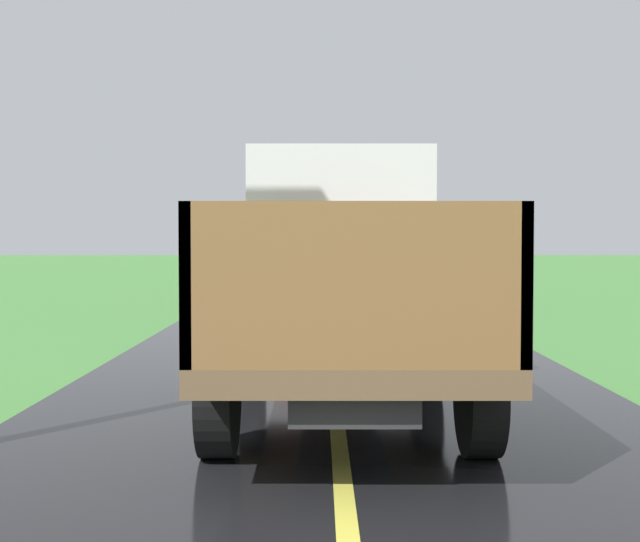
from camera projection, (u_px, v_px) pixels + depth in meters
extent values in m
cube|color=#2D2D30|center=(340.00, 356.00, 8.50)|extent=(0.90, 5.51, 0.24)
cube|color=brown|center=(340.00, 335.00, 8.49)|extent=(2.30, 5.80, 0.20)
cube|color=silver|center=(335.00, 231.00, 10.40)|extent=(2.10, 1.90, 1.90)
cube|color=black|center=(334.00, 206.00, 11.34)|extent=(1.78, 0.02, 0.76)
cube|color=brown|center=(216.00, 274.00, 7.48)|extent=(0.08, 3.85, 1.10)
cube|color=brown|center=(470.00, 274.00, 7.49)|extent=(0.08, 3.85, 1.10)
cube|color=brown|center=(352.00, 286.00, 5.61)|extent=(2.30, 0.08, 1.10)
cube|color=brown|center=(337.00, 267.00, 9.37)|extent=(2.30, 0.08, 1.10)
cylinder|color=black|center=(248.00, 344.00, 10.29)|extent=(0.28, 1.00, 1.00)
cylinder|color=black|center=(423.00, 344.00, 10.30)|extent=(0.28, 1.00, 1.00)
cylinder|color=black|center=(215.00, 395.00, 6.90)|extent=(0.28, 1.00, 1.00)
cylinder|color=black|center=(476.00, 395.00, 6.91)|extent=(0.28, 1.00, 1.00)
ellipsoid|color=#9AC01F|center=(268.00, 238.00, 7.14)|extent=(0.43, 0.52, 0.47)
ellipsoid|color=#A9BD30|center=(295.00, 277.00, 7.21)|extent=(0.43, 0.54, 0.49)
ellipsoid|color=#93B833|center=(357.00, 283.00, 6.80)|extent=(0.45, 0.52, 0.40)
ellipsoid|color=#93B52D|center=(393.00, 328.00, 6.19)|extent=(0.40, 0.43, 0.39)
ellipsoid|color=#A6B929|center=(286.00, 317.00, 7.06)|extent=(0.60, 0.61, 0.39)
ellipsoid|color=#97BA1D|center=(388.00, 287.00, 5.91)|extent=(0.40, 0.47, 0.50)
ellipsoid|color=#98C12D|center=(299.00, 275.00, 8.96)|extent=(0.45, 0.42, 0.43)
ellipsoid|color=#AAC22C|center=(421.00, 276.00, 8.63)|extent=(0.49, 0.60, 0.42)
cube|color=#2D2D30|center=(312.00, 280.00, 24.16)|extent=(0.90, 5.51, 0.24)
cube|color=brown|center=(312.00, 273.00, 24.15)|extent=(2.30, 5.80, 0.20)
cube|color=red|center=(312.00, 236.00, 26.06)|extent=(2.10, 1.90, 1.90)
cube|color=black|center=(312.00, 225.00, 27.00)|extent=(1.78, 0.02, 0.76)
cube|color=maroon|center=(271.00, 250.00, 23.14)|extent=(0.08, 3.85, 1.10)
cube|color=maroon|center=(353.00, 250.00, 23.16)|extent=(0.08, 3.85, 1.10)
cube|color=maroon|center=(311.00, 251.00, 21.27)|extent=(2.30, 0.08, 1.10)
cube|color=maroon|center=(312.00, 249.00, 25.03)|extent=(2.30, 0.08, 1.10)
cylinder|color=black|center=(278.00, 280.00, 25.95)|extent=(0.28, 1.00, 1.00)
cylinder|color=black|center=(347.00, 280.00, 25.96)|extent=(0.28, 1.00, 1.00)
cylinder|color=black|center=(272.00, 287.00, 22.56)|extent=(0.28, 1.00, 1.00)
cylinder|color=black|center=(352.00, 287.00, 22.57)|extent=(0.28, 1.00, 1.00)
ellipsoid|color=#9AC730|center=(306.00, 262.00, 24.12)|extent=(0.45, 0.54, 0.40)
ellipsoid|color=#A6CA29|center=(338.00, 265.00, 23.18)|extent=(0.44, 0.40, 0.45)
ellipsoid|color=#99B522|center=(286.00, 251.00, 24.70)|extent=(0.49, 0.48, 0.42)
ellipsoid|color=#98CB34|center=(318.00, 240.00, 23.11)|extent=(0.55, 0.62, 0.51)
ellipsoid|color=#97B61C|center=(293.00, 252.00, 22.72)|extent=(0.47, 0.47, 0.49)
ellipsoid|color=#92B62F|center=(335.00, 263.00, 23.05)|extent=(0.50, 0.49, 0.47)
ellipsoid|color=#99BF29|center=(286.00, 252.00, 22.06)|extent=(0.56, 0.61, 0.41)
ellipsoid|color=#A4C51D|center=(341.00, 254.00, 22.14)|extent=(0.48, 0.48, 0.41)
ellipsoid|color=#A1B532|center=(295.00, 251.00, 23.51)|extent=(0.43, 0.45, 0.46)
ellipsoid|color=#A7CB27|center=(285.00, 264.00, 22.24)|extent=(0.60, 0.55, 0.37)
ellipsoid|color=#A1C01C|center=(299.00, 263.00, 24.37)|extent=(0.50, 0.47, 0.37)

